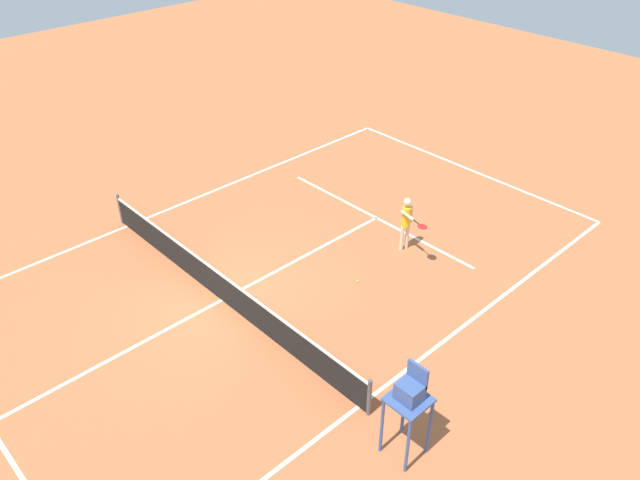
# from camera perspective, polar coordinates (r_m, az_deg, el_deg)

# --- Properties ---
(ground_plane) EXTENTS (60.00, 60.00, 0.00)m
(ground_plane) POSITION_cam_1_polar(r_m,az_deg,el_deg) (18.08, -8.81, -5.36)
(ground_plane) COLOR #B76038
(court_lines) EXTENTS (10.75, 23.42, 0.01)m
(court_lines) POSITION_cam_1_polar(r_m,az_deg,el_deg) (18.08, -8.81, -5.35)
(court_lines) COLOR white
(court_lines) RESTS_ON ground
(tennis_net) EXTENTS (11.35, 0.10, 1.07)m
(tennis_net) POSITION_cam_1_polar(r_m,az_deg,el_deg) (17.77, -8.95, -4.12)
(tennis_net) COLOR #4C4C51
(tennis_net) RESTS_ON ground
(player_serving) EXTENTS (1.26, 0.81, 1.82)m
(player_serving) POSITION_cam_1_polar(r_m,az_deg,el_deg) (19.46, 7.83, 1.80)
(player_serving) COLOR beige
(player_serving) RESTS_ON ground
(tennis_ball) EXTENTS (0.07, 0.07, 0.07)m
(tennis_ball) POSITION_cam_1_polar(r_m,az_deg,el_deg) (18.53, 3.42, -3.71)
(tennis_ball) COLOR #CCE033
(tennis_ball) RESTS_ON ground
(umpire_chair) EXTENTS (0.80, 0.80, 2.41)m
(umpire_chair) POSITION_cam_1_polar(r_m,az_deg,el_deg) (13.18, 8.06, -13.95)
(umpire_chair) COLOR #38518C
(umpire_chair) RESTS_ON ground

